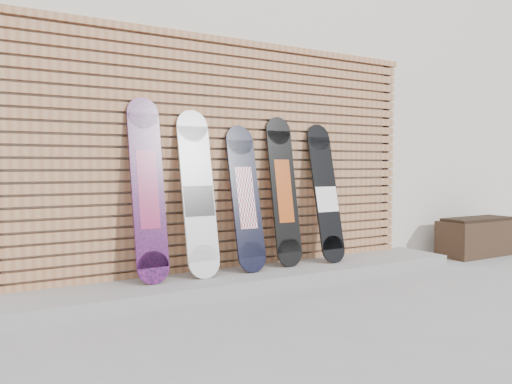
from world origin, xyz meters
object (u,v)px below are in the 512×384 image
snowboard_1 (198,194)px  snowboard_3 (284,191)px  snowboard_2 (246,198)px  snowboard_0 (148,189)px  planter_box (477,237)px  snowboard_4 (326,193)px

snowboard_1 → snowboard_3: bearing=1.5°
snowboard_3 → snowboard_2: bearing=-177.0°
snowboard_3 → snowboard_0: bearing=-179.5°
snowboard_0 → snowboard_2: (0.93, -0.01, -0.10)m
snowboard_2 → snowboard_0: bearing=179.4°
snowboard_0 → snowboard_2: bearing=-0.6°
snowboard_0 → snowboard_1: snowboard_0 is taller
snowboard_1 → planter_box: bearing=-2.8°
snowboard_0 → snowboard_3: (1.37, 0.01, -0.05)m
snowboard_2 → snowboard_3: bearing=3.0°
planter_box → snowboard_4: snowboard_4 is taller
snowboard_1 → snowboard_3: size_ratio=1.01×
planter_box → snowboard_0: 4.13m
snowboard_3 → snowboard_4: (0.49, -0.04, -0.04)m
planter_box → snowboard_2: snowboard_2 is taller
planter_box → snowboard_0: size_ratio=0.66×
planter_box → snowboard_4: (-2.21, 0.17, 0.58)m
snowboard_0 → snowboard_3: 1.37m
snowboard_1 → snowboard_4: size_ratio=1.05×
snowboard_0 → snowboard_2: 0.94m
snowboard_1 → snowboard_4: (1.41, -0.01, -0.03)m
planter_box → snowboard_3: 2.78m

